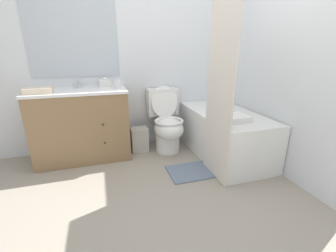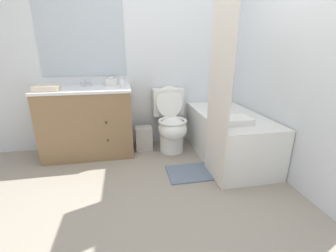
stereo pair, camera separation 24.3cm
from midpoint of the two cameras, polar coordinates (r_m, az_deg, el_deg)
The scene contains 14 objects.
ground_plane at distance 2.06m, azimuth 2.92°, elevation -20.44°, with size 14.00×14.00×0.00m, color gray.
wall_back at distance 3.12m, azimuth -3.89°, elevation 17.82°, with size 8.00×0.06×2.50m.
wall_right at distance 2.89m, azimuth 27.12°, elevation 15.80°, with size 0.05×2.53×2.50m.
vanity_cabinet at distance 2.97m, azimuth -17.44°, elevation 0.98°, with size 1.10×0.55×0.86m.
sink_faucet at distance 3.04m, azimuth -17.96°, elevation 10.27°, with size 0.14×0.12×0.12m.
toilet at distance 2.98m, azimuth 3.10°, elevation 0.61°, with size 0.42×0.63×0.85m.
bathtub at distance 2.93m, azimuth 17.36°, elevation -2.39°, with size 0.70×1.35×0.57m.
shower_curtain at distance 2.21m, azimuth 16.05°, elevation 9.17°, with size 0.01×0.50×1.91m.
wastebasket at distance 3.07m, azimuth -3.91°, elevation -3.16°, with size 0.22×0.19×0.32m.
tissue_box at distance 2.99m, azimuth -11.90°, elevation 10.85°, with size 0.14×0.13×0.11m.
soap_dispenser at distance 2.81m, azimuth -9.14°, elevation 10.75°, with size 0.06×0.06×0.13m.
hand_towel_folded at distance 2.82m, azimuth -26.29°, elevation 8.54°, with size 0.27×0.17×0.06m.
bath_towel_folded at distance 2.50m, azimuth 19.17°, elevation 1.37°, with size 0.33×0.26×0.06m.
bath_mat at distance 2.57m, azimuth 8.33°, elevation -11.74°, with size 0.49×0.38×0.02m.
Camera 2 is at (-0.28, -1.58, 1.30)m, focal length 24.00 mm.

